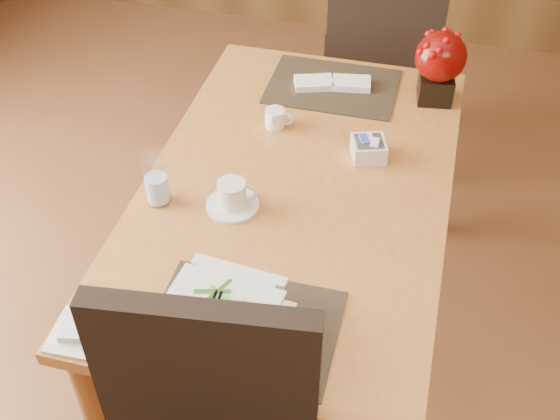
% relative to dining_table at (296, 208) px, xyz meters
% --- Properties ---
extents(dining_table, '(0.90, 1.50, 0.75)m').
position_rel_dining_table_xyz_m(dining_table, '(0.00, 0.00, 0.00)').
color(dining_table, '#BE7634').
rests_on(dining_table, ground).
extents(placemat_near, '(0.45, 0.33, 0.01)m').
position_rel_dining_table_xyz_m(placemat_near, '(0.00, -0.55, 0.10)').
color(placemat_near, black).
rests_on(placemat_near, dining_table).
extents(placemat_far, '(0.45, 0.33, 0.01)m').
position_rel_dining_table_xyz_m(placemat_far, '(0.00, 0.55, 0.10)').
color(placemat_far, black).
rests_on(placemat_far, dining_table).
extents(soup_setting, '(0.31, 0.31, 0.11)m').
position_rel_dining_table_xyz_m(soup_setting, '(-0.04, -0.59, 0.15)').
color(soup_setting, white).
rests_on(soup_setting, dining_table).
extents(coffee_cup, '(0.15, 0.15, 0.09)m').
position_rel_dining_table_xyz_m(coffee_cup, '(-0.16, -0.14, 0.13)').
color(coffee_cup, white).
rests_on(coffee_cup, dining_table).
extents(water_glass, '(0.07, 0.07, 0.17)m').
position_rel_dining_table_xyz_m(water_glass, '(-0.37, -0.17, 0.18)').
color(water_glass, white).
rests_on(water_glass, dining_table).
extents(creamer_jug, '(0.09, 0.09, 0.06)m').
position_rel_dining_table_xyz_m(creamer_jug, '(-0.14, 0.27, 0.13)').
color(creamer_jug, white).
rests_on(creamer_jug, dining_table).
extents(sugar_caddy, '(0.13, 0.13, 0.06)m').
position_rel_dining_table_xyz_m(sugar_caddy, '(0.18, 0.18, 0.13)').
color(sugar_caddy, white).
rests_on(sugar_caddy, dining_table).
extents(berry_decor, '(0.17, 0.17, 0.25)m').
position_rel_dining_table_xyz_m(berry_decor, '(0.35, 0.56, 0.24)').
color(berry_decor, black).
rests_on(berry_decor, dining_table).
extents(napkins_far, '(0.28, 0.15, 0.02)m').
position_rel_dining_table_xyz_m(napkins_far, '(0.01, 0.55, 0.11)').
color(napkins_far, white).
rests_on(napkins_far, dining_table).
extents(bread_plate, '(0.15, 0.15, 0.01)m').
position_rel_dining_table_xyz_m(bread_plate, '(-0.37, -0.67, 0.10)').
color(bread_plate, white).
rests_on(bread_plate, dining_table).
extents(far_chair, '(0.55, 0.55, 1.02)m').
position_rel_dining_table_xyz_m(far_chair, '(0.10, 1.09, -0.08)').
color(far_chair, black).
rests_on(far_chair, ground).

